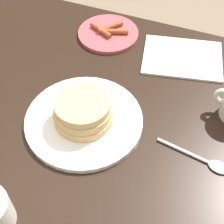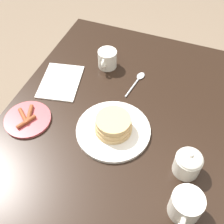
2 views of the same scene
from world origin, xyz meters
The scene contains 5 objects.
dining_table centered at (0.00, 0.00, 0.63)m, with size 1.29×0.89×0.76m.
pancake_plate centered at (-0.06, -0.04, 0.78)m, with size 0.26×0.26×0.07m.
side_plate_bacon centered at (0.01, -0.34, 0.77)m, with size 0.17×0.17×0.02m.
napkin centered at (-0.21, -0.32, 0.76)m, with size 0.23×0.19×0.01m.
spoon centered at (-0.33, -0.03, 0.76)m, with size 0.16×0.04×0.01m.
Camera 1 is at (-0.28, 0.37, 1.35)m, focal length 55.00 mm.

